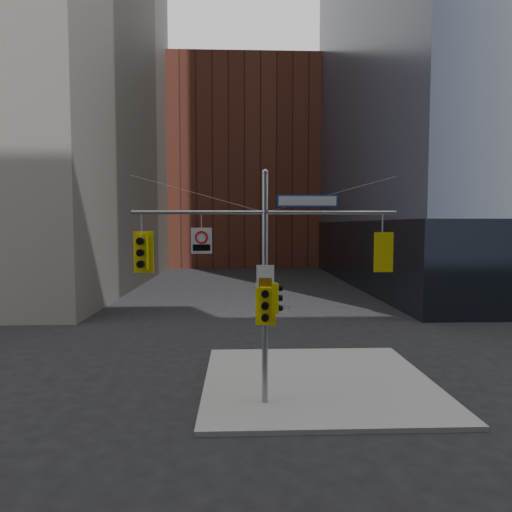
{
  "coord_description": "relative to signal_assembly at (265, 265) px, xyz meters",
  "views": [
    {
      "loc": [
        -0.8,
        -11.78,
        5.61
      ],
      "look_at": [
        -0.27,
        2.0,
        4.68
      ],
      "focal_mm": 32.0,
      "sensor_mm": 36.0,
      "label": 1
    }
  ],
  "objects": [
    {
      "name": "traffic_light_pole_side",
      "position": [
        0.32,
        0.01,
        -1.03
      ],
      "size": [
        0.39,
        0.33,
        0.93
      ],
      "rotation": [
        0.0,
        0.0,
        1.74
      ],
      "color": "yellow",
      "rests_on": "ground"
    },
    {
      "name": "traffic_light_west_arm",
      "position": [
        -3.7,
        0.01,
        0.38
      ],
      "size": [
        0.61,
        0.49,
        1.27
      ],
      "rotation": [
        0.0,
        0.0,
        -0.06
      ],
      "color": "yellow",
      "rests_on": "ground"
    },
    {
      "name": "signal_assembly",
      "position": [
        0.0,
        0.0,
        0.0
      ],
      "size": [
        8.0,
        0.8,
        7.3
      ],
      "color": "gray",
      "rests_on": "ground"
    },
    {
      "name": "regulatory_sign_pole",
      "position": [
        0.0,
        -0.11,
        -0.37
      ],
      "size": [
        0.54,
        0.06,
        0.7
      ],
      "rotation": [
        0.0,
        0.0,
        -0.05
      ],
      "color": "silver",
      "rests_on": "ground"
    },
    {
      "name": "ground",
      "position": [
        0.0,
        -1.99,
        -4.42
      ],
      "size": [
        160.0,
        160.0,
        0.0
      ],
      "primitive_type": "plane",
      "color": "black",
      "rests_on": "ground"
    },
    {
      "name": "brick_midrise",
      "position": [
        0.0,
        56.01,
        9.58
      ],
      "size": [
        26.0,
        20.0,
        28.0
      ],
      "primitive_type": "cube",
      "color": "brown",
      "rests_on": "ground"
    },
    {
      "name": "street_sign_blade",
      "position": [
        1.28,
        0.0,
        1.93
      ],
      "size": [
        1.87,
        0.07,
        0.36
      ],
      "rotation": [
        0.0,
        0.0,
        0.01
      ],
      "color": "#10439B",
      "rests_on": "ground"
    },
    {
      "name": "street_blade_ew",
      "position": [
        0.45,
        0.01,
        -1.32
      ],
      "size": [
        0.68,
        0.03,
        0.14
      ],
      "rotation": [
        0.0,
        0.0,
        -0.0
      ],
      "color": "silver",
      "rests_on": "ground"
    },
    {
      "name": "traffic_light_east_arm",
      "position": [
        3.59,
        0.0,
        0.38
      ],
      "size": [
        0.58,
        0.46,
        1.21
      ],
      "rotation": [
        0.0,
        0.0,
        3.12
      ],
      "color": "yellow",
      "rests_on": "ground"
    },
    {
      "name": "regulatory_sign_arm",
      "position": [
        -1.92,
        -0.02,
        0.76
      ],
      "size": [
        0.63,
        0.12,
        0.78
      ],
      "rotation": [
        0.0,
        0.0,
        0.11
      ],
      "color": "silver",
      "rests_on": "ground"
    },
    {
      "name": "street_blade_ns",
      "position": [
        0.0,
        0.46,
        -1.57
      ],
      "size": [
        0.08,
        0.8,
        0.16
      ],
      "rotation": [
        0.0,
        0.0,
        -0.06
      ],
      "color": "#145926",
      "rests_on": "ground"
    },
    {
      "name": "sidewalk_corner",
      "position": [
        2.0,
        2.01,
        -4.34
      ],
      "size": [
        8.0,
        8.0,
        0.15
      ],
      "primitive_type": "cube",
      "color": "gray",
      "rests_on": "ground"
    },
    {
      "name": "traffic_light_pole_front",
      "position": [
        0.0,
        -0.27,
        -1.18
      ],
      "size": [
        0.63,
        0.53,
        1.31
      ],
      "rotation": [
        0.0,
        0.0,
        -0.11
      ],
      "color": "yellow",
      "rests_on": "ground"
    }
  ]
}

